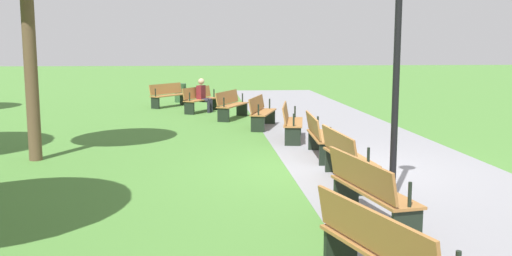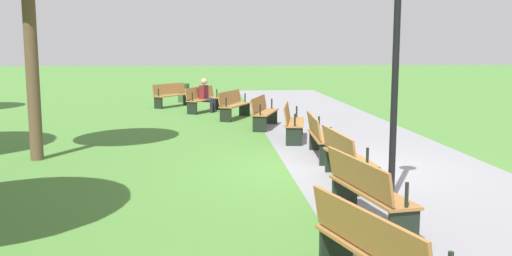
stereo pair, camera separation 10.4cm
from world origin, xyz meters
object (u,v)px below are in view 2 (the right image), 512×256
Objects in this scene: bench_2 at (233,104)px; trash_bin at (184,93)px; person_seated at (206,94)px; bench_0 at (172,94)px; bench_5 at (320,135)px; bench_8 at (377,252)px; bench_4 at (292,121)px; bench_3 at (263,111)px; bench_7 at (367,189)px; bench_6 at (345,156)px; bench_1 at (203,99)px; lamp_post at (397,23)px.

bench_2 is 5.95m from trash_bin.
bench_0 is at bearing -115.20° from person_seated.
bench_5 is (10.39, 3.79, 0.00)m from bench_0.
bench_4 is at bearing 159.84° from bench_8.
bench_3 is 8.90m from bench_7.
bench_1 is at bearing -170.00° from bench_6.
bench_5 is at bearing 46.43° from person_seated.
bench_4 is 6.58m from person_seated.
bench_0 and bench_2 have the same top height.
bench_1 is 6.70m from bench_4.
bench_7 is at bearing 50.36° from bench_0.
bench_0 is 11.06m from bench_5.
person_seated is at bearing 71.52° from bench_0.
person_seated reaches higher than bench_4.
bench_3 is at bearing 18.76° from trash_bin.
bench_7 is at bearing 10.73° from trash_bin.
bench_4 is 6.02m from lamp_post.
person_seated reaches higher than bench_6.
bench_4 is at bearing 60.39° from bench_0.
bench_4 is (2.18, 0.52, 0.00)m from bench_3.
bench_2 is 0.49× the size of lamp_post.
bench_3 is at bearing -166.62° from bench_5.
bench_7 is at bearing 40.29° from bench_1.
bench_3 and bench_4 have the same top height.
bench_1 is 0.98× the size of bench_6.
person_seated is at bearing -150.52° from bench_4.
person_seated reaches higher than trash_bin.
bench_0 is 0.93× the size of bench_4.
bench_5 is at bearing 36.90° from bench_2.
lamp_post is at bearing 54.11° from bench_0.
bench_2 and bench_5 have the same top height.
bench_5 and bench_7 have the same top height.
person_seated is (1.96, 1.35, 0.16)m from bench_0.
bench_7 is (14.86, 3.53, 0.00)m from bench_0.
bench_4 is at bearing 50.32° from bench_1.
bench_0 is at bearing -116.29° from bench_1.
bench_0 is 0.94× the size of bench_2.
bench_6 is 2.34× the size of trash_bin.
bench_7 is 2.53m from lamp_post.
bench_2 is at bearing 67.09° from bench_0.
bench_0 is 2.24m from bench_1.
bench_2 is 4.48m from bench_4.
bench_6 is (8.76, 1.55, 0.00)m from bench_2.
bench_0 is at bearing -146.52° from bench_4.
bench_6 and bench_8 have the same top height.
trash_bin is (-18.83, -2.64, -0.08)m from bench_8.
bench_4 is 1.02× the size of bench_5.
bench_5 is 12.64m from trash_bin.
bench_1 is 0.48× the size of lamp_post.
bench_4 is 1.55× the size of person_seated.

